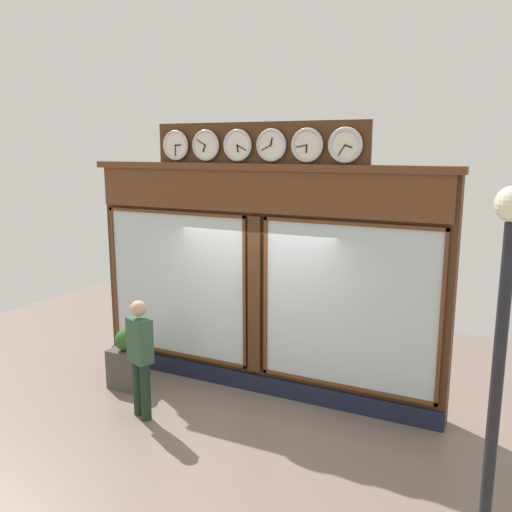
% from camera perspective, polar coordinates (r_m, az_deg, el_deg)
% --- Properties ---
extents(ground_plane, '(14.00, 14.00, 0.00)m').
position_cam_1_polar(ground_plane, '(6.67, -11.61, -22.84)').
color(ground_plane, '#7A665B').
extents(shop_facade, '(5.71, 0.42, 4.07)m').
position_cam_1_polar(shop_facade, '(8.24, 0.38, -2.11)').
color(shop_facade, '#4C2B16').
rests_on(shop_facade, ground_plane).
extents(pedestrian, '(0.42, 0.34, 1.69)m').
position_cam_1_polar(pedestrian, '(7.77, -12.00, -9.99)').
color(pedestrian, '#1C2F21').
rests_on(pedestrian, ground_plane).
extents(street_lamp, '(0.28, 0.28, 3.44)m').
position_cam_1_polar(street_lamp, '(4.77, 24.27, -7.24)').
color(street_lamp, black).
rests_on(street_lamp, ground_plane).
extents(planter_box, '(0.56, 0.36, 0.62)m').
position_cam_1_polar(planter_box, '(8.96, -13.30, -11.40)').
color(planter_box, '#4C4742').
rests_on(planter_box, ground_plane).
extents(planter_shrub, '(0.34, 0.34, 0.34)m').
position_cam_1_polar(planter_shrub, '(8.78, -13.44, -8.52)').
color(planter_shrub, '#285623').
rests_on(planter_shrub, planter_box).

